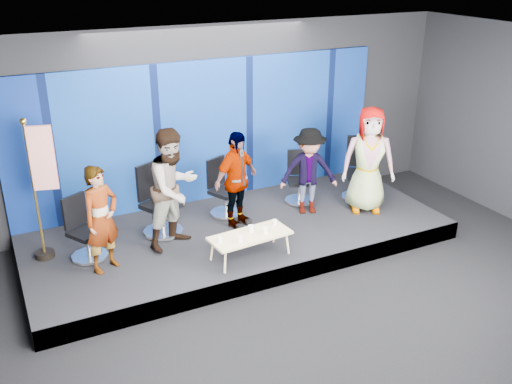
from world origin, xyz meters
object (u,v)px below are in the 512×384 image
(coffee_table, at_px, (250,236))
(panelist_c, at_px, (236,180))
(mug_a, at_px, (220,240))
(mug_d, at_px, (265,230))
(chair_a, at_px, (85,238))
(panelist_d, at_px, (309,171))
(panelist_a, at_px, (102,219))
(chair_d, at_px, (299,185))
(chair_e, at_px, (359,179))
(mug_c, at_px, (251,229))
(mug_b, at_px, (240,239))
(panelist_e, at_px, (368,160))
(panelist_b, at_px, (174,188))
(mug_e, at_px, (275,222))
(chair_b, at_px, (159,211))
(flag_stand, at_px, (42,186))
(chair_c, at_px, (224,197))

(coffee_table, bearing_deg, panelist_c, 75.82)
(mug_a, relative_size, mug_d, 0.91)
(chair_a, distance_m, mug_a, 2.07)
(panelist_d, bearing_deg, panelist_a, -153.65)
(chair_d, bearing_deg, mug_d, -113.48)
(chair_e, distance_m, mug_c, 2.98)
(mug_b, bearing_deg, panelist_d, 32.16)
(panelist_e, distance_m, mug_d, 2.57)
(panelist_c, distance_m, mug_d, 1.24)
(chair_e, bearing_deg, chair_d, -172.00)
(mug_a, relative_size, mug_c, 0.85)
(panelist_b, relative_size, mug_e, 22.18)
(panelist_b, bearing_deg, mug_e, -55.11)
(chair_b, xyz_separation_m, mug_d, (1.21, -1.47, 0.04))
(panelist_b, relative_size, panelist_d, 1.23)
(coffee_table, distance_m, mug_e, 0.51)
(panelist_a, height_order, panelist_e, panelist_e)
(mug_a, bearing_deg, panelist_a, 156.84)
(chair_b, xyz_separation_m, panelist_b, (0.11, -0.50, 0.57))
(chair_a, bearing_deg, panelist_c, -29.05)
(panelist_b, distance_m, mug_d, 1.56)
(coffee_table, relative_size, flag_stand, 0.59)
(mug_e, bearing_deg, mug_b, -159.03)
(chair_d, distance_m, mug_c, 2.22)
(chair_b, relative_size, mug_e, 13.70)
(mug_a, height_order, flag_stand, flag_stand)
(chair_d, distance_m, mug_b, 2.59)
(mug_e, relative_size, flag_stand, 0.04)
(mug_d, bearing_deg, chair_d, 46.24)
(chair_b, distance_m, panelist_b, 0.77)
(panelist_a, bearing_deg, chair_c, -6.46)
(panelist_a, bearing_deg, coffee_table, -46.50)
(coffee_table, xyz_separation_m, mug_e, (0.49, 0.13, 0.07))
(chair_c, distance_m, mug_c, 1.54)
(panelist_b, distance_m, mug_a, 1.13)
(chair_c, distance_m, panelist_d, 1.56)
(panelist_a, xyz_separation_m, mug_a, (1.54, -0.66, -0.38))
(chair_b, distance_m, panelist_c, 1.37)
(mug_e, bearing_deg, panelist_a, 168.71)
(panelist_d, bearing_deg, panelist_e, 0.24)
(coffee_table, bearing_deg, chair_a, 153.93)
(chair_e, relative_size, mug_b, 13.21)
(panelist_a, distance_m, chair_e, 4.93)
(mug_e, bearing_deg, chair_b, 139.10)
(mug_c, height_order, mug_d, mug_c)
(mug_a, xyz_separation_m, flag_stand, (-2.22, 1.38, 0.74))
(mug_d, relative_size, mug_e, 1.11)
(chair_e, relative_size, mug_d, 12.20)
(panelist_b, distance_m, mug_b, 1.34)
(panelist_e, height_order, mug_a, panelist_e)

